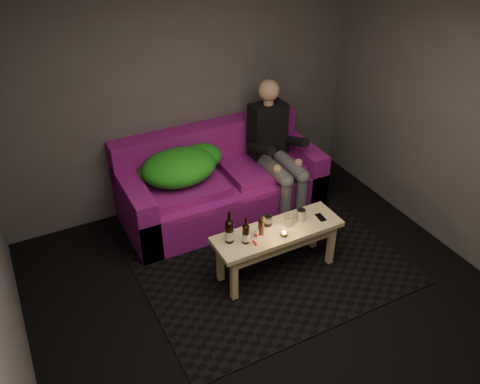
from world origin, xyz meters
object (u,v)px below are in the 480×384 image
object	(u,v)px
beer_bottle_b	(246,234)
coffee_table	(277,237)
steel_cup	(301,215)
beer_bottle_a	(229,231)
person	(275,147)
sofa	(220,185)

from	to	relation	value
beer_bottle_b	coffee_table	bearing A→B (deg)	4.60
steel_cup	coffee_table	bearing A→B (deg)	-172.85
coffee_table	beer_bottle_b	distance (m)	0.39
beer_bottle_a	person	bearing A→B (deg)	43.00
person	beer_bottle_a	size ratio (longest dim) A/B	4.57
sofa	beer_bottle_b	size ratio (longest dim) A/B	8.24
sofa	person	xyz separation A→B (m)	(0.59, -0.17, 0.41)
coffee_table	beer_bottle_a	bearing A→B (deg)	173.99
sofa	coffee_table	world-z (taller)	sofa
sofa	beer_bottle_a	bearing A→B (deg)	-110.79
person	coffee_table	distance (m)	1.18
sofa	beer_bottle_a	distance (m)	1.23
coffee_table	steel_cup	xyz separation A→B (m)	(0.26, 0.03, 0.15)
beer_bottle_b	beer_bottle_a	bearing A→B (deg)	147.53
coffee_table	beer_bottle_a	world-z (taller)	beer_bottle_a
beer_bottle_b	sofa	bearing A→B (deg)	75.73
person	coffee_table	world-z (taller)	person
person	beer_bottle_b	bearing A→B (deg)	-131.14
sofa	person	distance (m)	0.74
sofa	person	bearing A→B (deg)	-16.53
person	coffee_table	xyz separation A→B (m)	(-0.55, -0.99, -0.33)
sofa	beer_bottle_a	world-z (taller)	sofa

